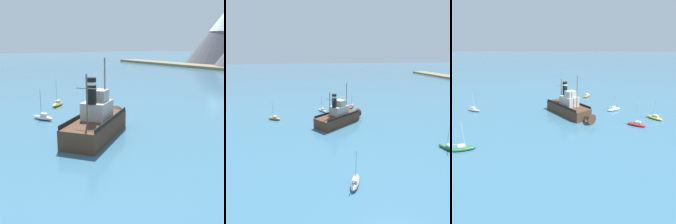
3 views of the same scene
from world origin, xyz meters
The scene contains 5 objects.
ground_plane centered at (0.00, 0.00, 0.00)m, with size 600.00×600.00×0.00m, color #38667F.
old_tugboat centered at (0.85, -0.27, 1.83)m, with size 11.41×13.50×9.90m.
sailboat_yellow centered at (-18.64, 2.49, 0.43)m, with size 3.26×3.63×4.90m.
sailboat_red centered at (-13.25, 6.44, 0.43)m, with size 3.88×2.73×4.90m.
sailboat_white centered at (-10.66, -3.41, 0.43)m, with size 3.88×2.73×4.90m.
Camera 1 is at (30.81, -18.17, 11.79)m, focal length 45.00 mm.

